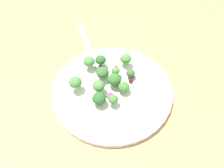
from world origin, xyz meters
TOP-DOWN VIEW (x-y plane):
  - ground_plane at (0.00, 0.00)cm, footprint 180.00×180.00cm
  - plate at (1.72, -0.69)cm, footprint 27.10×27.10cm
  - dressing_pool at (1.72, -0.69)cm, footprint 15.72×15.72cm
  - broccoli_floret_0 at (-0.70, -3.32)cm, footprint 1.97×1.97cm
  - broccoli_floret_1 at (-0.49, 1.48)cm, footprint 2.55×2.55cm
  - broccoli_floret_2 at (6.13, 1.67)cm, footprint 2.89×2.89cm
  - broccoli_floret_3 at (2.26, -4.08)cm, footprint 2.91×2.91cm
  - broccoli_floret_4 at (3.68, 3.27)cm, footprint 2.09×2.09cm
  - broccoli_floret_5 at (-3.49, -1.29)cm, footprint 2.05×2.05cm
  - broccoli_floret_6 at (8.79, -4.23)cm, footprint 2.81×2.81cm
  - broccoli_floret_7 at (0.94, -1.02)cm, footprint 2.98×2.98cm
  - broccoli_floret_8 at (3.45, -8.61)cm, footprint 2.75×2.75cm
  - broccoli_floret_9 at (-4.59, -5.26)cm, footprint 2.73×2.73cm
  - broccoli_floret_10 at (4.81, -1.06)cm, footprint 2.72×2.72cm
  - broccoli_floret_11 at (0.79, -7.81)cm, footprint 2.57×2.57cm
  - cranberry_0 at (-2.77, 0.35)cm, footprint 1.00×1.00cm
  - cranberry_1 at (-1.91, -5.13)cm, footprint 0.92×0.92cm
  - cranberry_2 at (-4.59, -2.69)cm, footprint 0.81×0.81cm
  - onion_bit_0 at (3.25, 1.21)cm, footprint 1.77×1.70cm
  - onion_bit_1 at (0.30, -0.57)cm, footprint 1.45×1.58cm
  - onion_bit_2 at (-3.80, -1.01)cm, footprint 1.41×1.46cm
  - onion_bit_3 at (1.38, -6.72)cm, footprint 1.35×1.53cm
  - onion_bit_4 at (4.53, -3.02)cm, footprint 1.61×1.33cm
  - fork at (-0.13, -17.59)cm, footprint 5.55×18.58cm

SIDE VIEW (x-z plane):
  - ground_plane at x=0.00cm, z-range -2.00..0.00cm
  - fork at x=-0.13cm, z-range 0.00..0.50cm
  - plate at x=1.72cm, z-range 0.01..1.71cm
  - dressing_pool at x=1.72cm, z-range 1.20..1.40cm
  - onion_bit_0 at x=3.25cm, z-range 1.40..1.80cm
  - onion_bit_4 at x=4.53cm, z-range 1.43..1.83cm
  - onion_bit_2 at x=-3.80cm, z-range 1.42..1.85cm
  - onion_bit_1 at x=0.30cm, z-range 1.47..1.99cm
  - cranberry_2 at x=-4.59cm, z-range 1.46..2.27cm
  - cranberry_0 at x=-2.77cm, z-range 1.41..2.40cm
  - cranberry_1 at x=-1.91cm, z-range 1.47..2.40cm
  - onion_bit_3 at x=1.38cm, z-range 1.67..2.27cm
  - broccoli_floret_5 at x=-3.49cm, z-range 1.75..3.83cm
  - broccoli_floret_1 at x=-0.49cm, z-range 1.58..4.16cm
  - broccoli_floret_4 at x=3.68cm, z-range 2.10..4.22cm
  - broccoli_floret_0 at x=-0.70cm, z-range 2.17..4.16cm
  - broccoli_floret_2 at x=6.13cm, z-range 1.73..4.65cm
  - broccoli_floret_3 at x=2.26cm, z-range 1.92..4.86cm
  - broccoli_floret_9 at x=-4.59cm, z-range 2.02..4.78cm
  - broccoli_floret_11 at x=0.79cm, z-range 2.13..4.72cm
  - broccoli_floret_7 at x=0.94cm, z-range 1.93..4.95cm
  - broccoli_floret_8 at x=3.45cm, z-range 2.09..4.87cm
  - broccoli_floret_10 at x=4.81cm, z-range 2.18..4.93cm
  - broccoli_floret_6 at x=8.79cm, z-range 2.27..5.12cm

